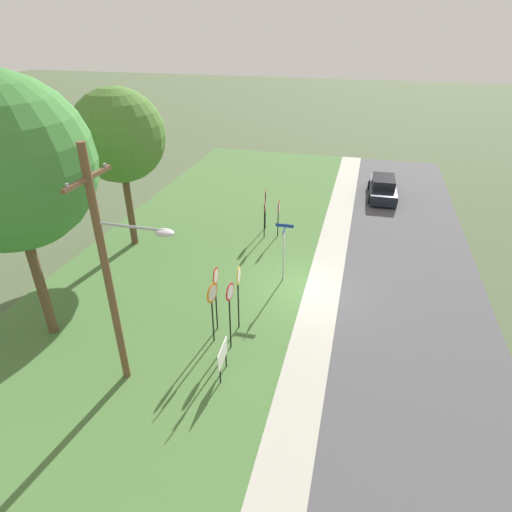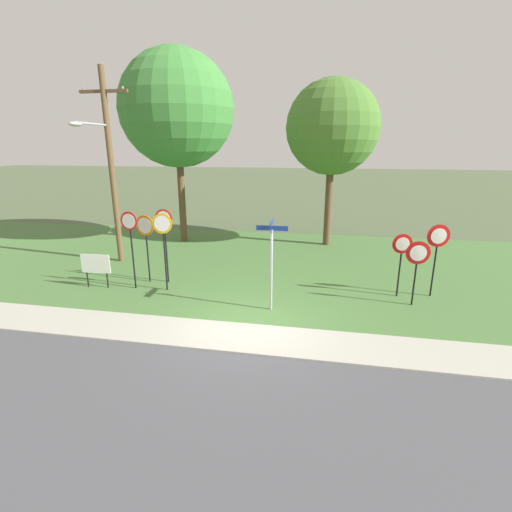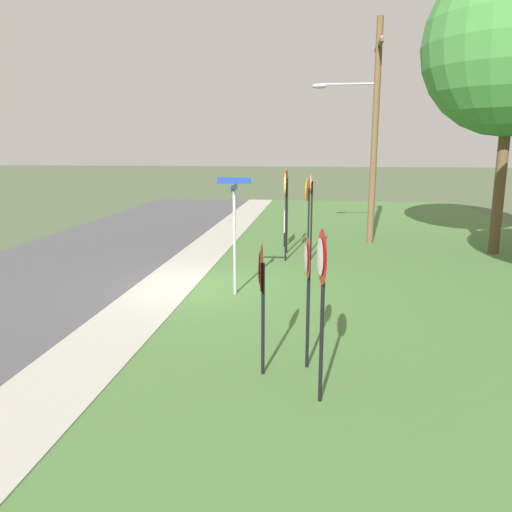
{
  "view_description": "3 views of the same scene",
  "coord_description": "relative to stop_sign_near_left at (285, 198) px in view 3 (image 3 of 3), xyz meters",
  "views": [
    {
      "loc": [
        -16.29,
        -1.92,
        10.81
      ],
      "look_at": [
        0.3,
        2.39,
        1.25
      ],
      "focal_mm": 29.83,
      "sensor_mm": 36.0,
      "label": 1
    },
    {
      "loc": [
        2.04,
        -9.71,
        5.05
      ],
      "look_at": [
        -0.31,
        2.89,
        1.26
      ],
      "focal_mm": 26.28,
      "sensor_mm": 36.0,
      "label": 2
    },
    {
      "loc": [
        12.64,
        3.19,
        3.67
      ],
      "look_at": [
        0.46,
        1.66,
        1.01
      ],
      "focal_mm": 35.87,
      "sensor_mm": 36.0,
      "label": 3
    }
  ],
  "objects": [
    {
      "name": "ground_plane",
      "position": [
        3.44,
        -2.1,
        -2.06
      ],
      "size": [
        160.0,
        160.0,
        0.0
      ],
      "primitive_type": "plane",
      "color": "#4C5B3D"
    },
    {
      "name": "road_asphalt",
      "position": [
        3.44,
        -6.9,
        -2.06
      ],
      "size": [
        44.0,
        6.4,
        0.01
      ],
      "primitive_type": "cube",
      "color": "#4C4C51",
      "rests_on": "ground_plane"
    },
    {
      "name": "sidewalk_strip",
      "position": [
        3.44,
        -2.9,
        -2.03
      ],
      "size": [
        44.0,
        1.6,
        0.06
      ],
      "primitive_type": "cube",
      "color": "#ADAA9E",
      "rests_on": "ground_plane"
    },
    {
      "name": "grass_median",
      "position": [
        3.44,
        3.9,
        -2.04
      ],
      "size": [
        44.0,
        12.0,
        0.04
      ],
      "primitive_type": "cube",
      "color": "#477038",
      "rests_on": "ground_plane"
    },
    {
      "name": "stop_sign_near_left",
      "position": [
        0.0,
        0.0,
        0.0
      ],
      "size": [
        0.7,
        0.12,
        2.79
      ],
      "rotation": [
        0.0,
        0.0,
        0.11
      ],
      "color": "black",
      "rests_on": "grass_median"
    },
    {
      "name": "stop_sign_near_right",
      "position": [
        -1.01,
        0.69,
        -0.14
      ],
      "size": [
        0.74,
        0.15,
        2.57
      ],
      "rotation": [
        0.0,
        0.0,
        -0.17
      ],
      "color": "black",
      "rests_on": "grass_median"
    },
    {
      "name": "stop_sign_far_left",
      "position": [
        -0.3,
        0.8,
        -0.01
      ],
      "size": [
        0.65,
        0.1,
        2.8
      ],
      "rotation": [
        0.0,
        0.0,
        0.04
      ],
      "color": "black",
      "rests_on": "grass_median"
    },
    {
      "name": "stop_sign_far_center",
      "position": [
        -1.2,
        -0.04,
        0.01
      ],
      "size": [
        0.66,
        0.12,
        2.83
      ],
      "rotation": [
        0.0,
        0.0,
        -0.12
      ],
      "color": "black",
      "rests_on": "grass_median"
    },
    {
      "name": "yield_sign_near_left",
      "position": [
        8.06,
        0.91,
        -0.39
      ],
      "size": [
        0.67,
        0.13,
        2.21
      ],
      "rotation": [
        0.0,
        0.0,
        0.14
      ],
      "color": "black",
      "rests_on": "grass_median"
    },
    {
      "name": "yield_sign_near_right",
      "position": [
        8.41,
        0.2,
        -0.43
      ],
      "size": [
        0.75,
        0.11,
        2.15
      ],
      "rotation": [
        0.0,
        0.0,
        0.04
      ],
      "color": "black",
      "rests_on": "grass_median"
    },
    {
      "name": "yield_sign_far_left",
      "position": [
        9.2,
        1.13,
        -0.13
      ],
      "size": [
        0.76,
        0.16,
        2.53
      ],
      "rotation": [
        0.0,
        0.0,
        0.17
      ],
      "color": "black",
      "rests_on": "grass_median"
    },
    {
      "name": "street_name_post",
      "position": [
        3.94,
        -0.96,
        -0.3
      ],
      "size": [
        0.96,
        0.82,
        2.88
      ],
      "rotation": [
        0.0,
        0.0,
        0.01
      ],
      "color": "#9EA0A8",
      "rests_on": "grass_median"
    },
    {
      "name": "utility_pole",
      "position": [
        -3.51,
        2.84,
        2.36
      ],
      "size": [
        2.1,
        2.45,
        8.06
      ],
      "color": "brown",
      "rests_on": "grass_median"
    },
    {
      "name": "notice_board",
      "position": [
        -2.61,
        -0.19,
        -1.19
      ],
      "size": [
        1.1,
        0.09,
        1.25
      ],
      "rotation": [
        0.0,
        0.0,
        0.06
      ],
      "color": "black",
      "rests_on": "grass_median"
    }
  ]
}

